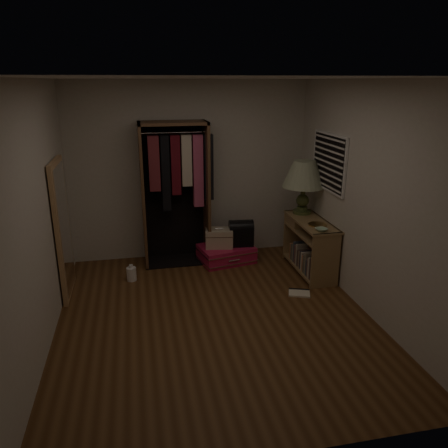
{
  "coord_description": "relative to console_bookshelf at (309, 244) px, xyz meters",
  "views": [
    {
      "loc": [
        -0.79,
        -4.34,
        2.57
      ],
      "look_at": [
        0.3,
        0.95,
        0.8
      ],
      "focal_mm": 35.0,
      "sensor_mm": 36.0,
      "label": 1
    }
  ],
  "objects": [
    {
      "name": "floor_mirror",
      "position": [
        -3.24,
        -0.03,
        0.45
      ],
      "size": [
        0.06,
        0.8,
        1.7
      ],
      "color": "tan",
      "rests_on": "ground"
    },
    {
      "name": "floor_book",
      "position": [
        -0.38,
        -0.66,
        -0.39
      ],
      "size": [
        0.32,
        0.29,
        0.02
      ],
      "rotation": [
        0.0,
        0.0,
        -0.35
      ],
      "color": "#F5EACE",
      "rests_on": "ground"
    },
    {
      "name": "ceramic_bowl",
      "position": [
        -0.05,
        -0.46,
        0.37
      ],
      "size": [
        0.17,
        0.17,
        0.04
      ],
      "primitive_type": "imported",
      "rotation": [
        0.0,
        0.0,
        0.16
      ],
      "color": "#A6C7A5",
      "rests_on": "console_bookshelf"
    },
    {
      "name": "brass_tray",
      "position": [
        0.0,
        -0.22,
        0.36
      ],
      "size": [
        0.31,
        0.31,
        0.01
      ],
      "rotation": [
        0.0,
        0.0,
        0.35
      ],
      "color": "#AD8542",
      "rests_on": "console_bookshelf"
    },
    {
      "name": "room_walls",
      "position": [
        -1.46,
        -0.98,
        1.1
      ],
      "size": [
        3.52,
        4.02,
        2.6
      ],
      "color": "beige",
      "rests_on": "ground"
    },
    {
      "name": "black_bag",
      "position": [
        -0.85,
        0.56,
        0.04
      ],
      "size": [
        0.38,
        0.27,
        0.39
      ],
      "rotation": [
        0.0,
        0.0,
        -0.1
      ],
      "color": "black",
      "rests_on": "pink_suitcase"
    },
    {
      "name": "console_bookshelf",
      "position": [
        0.0,
        0.0,
        0.0
      ],
      "size": [
        0.42,
        1.12,
        0.75
      ],
      "color": "olive",
      "rests_on": "ground"
    },
    {
      "name": "open_wardrobe",
      "position": [
        -1.75,
        0.74,
        0.82
      ],
      "size": [
        1.02,
        0.5,
        2.05
      ],
      "color": "brown",
      "rests_on": "ground"
    },
    {
      "name": "table_lamp",
      "position": [
        0.0,
        0.34,
        0.91
      ],
      "size": [
        0.78,
        0.78,
        0.76
      ],
      "rotation": [
        0.0,
        0.0,
        -0.33
      ],
      "color": "#414E26",
      "rests_on": "console_bookshelf"
    },
    {
      "name": "white_jug",
      "position": [
        -2.47,
        0.16,
        -0.3
      ],
      "size": [
        0.14,
        0.14,
        0.23
      ],
      "rotation": [
        0.0,
        0.0,
        -0.09
      ],
      "color": "white",
      "rests_on": "ground"
    },
    {
      "name": "pink_suitcase",
      "position": [
        -1.07,
        0.56,
        -0.28
      ],
      "size": [
        0.89,
        0.72,
        0.24
      ],
      "rotation": [
        0.0,
        0.0,
        0.21
      ],
      "color": "#C21744",
      "rests_on": "ground"
    },
    {
      "name": "ground",
      "position": [
        -1.54,
        -1.03,
        -0.4
      ],
      "size": [
        4.0,
        4.0,
        0.0
      ],
      "primitive_type": "plane",
      "color": "#533117",
      "rests_on": "ground"
    },
    {
      "name": "train_case",
      "position": [
        -1.18,
        0.56,
        -0.02
      ],
      "size": [
        0.44,
        0.34,
        0.29
      ],
      "rotation": [
        0.0,
        0.0,
        -0.17
      ],
      "color": "#BCAB90",
      "rests_on": "pink_suitcase"
    }
  ]
}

